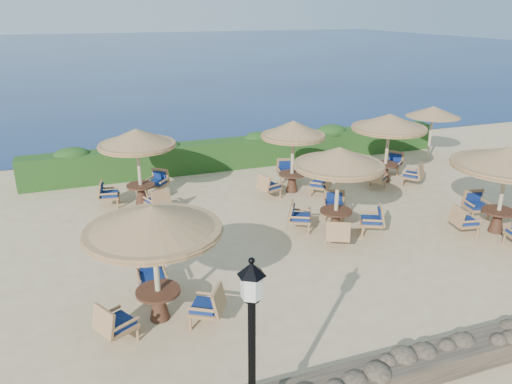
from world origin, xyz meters
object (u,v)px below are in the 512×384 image
Objects in this scene: cafe_set_1 at (338,176)px; cafe_set_2 at (506,172)px; lamp_post at (252,374)px; cafe_set_4 at (293,145)px; cafe_set_0 at (154,239)px; cafe_set_3 at (138,152)px; cafe_set_5 at (388,135)px; extra_parasol at (433,112)px.

cafe_set_1 is 0.88× the size of cafe_set_2.
cafe_set_4 is (5.29, 10.40, 0.22)m from lamp_post.
cafe_set_3 is (0.60, 6.98, -0.07)m from cafe_set_0.
cafe_set_5 is (9.85, 6.18, -0.09)m from cafe_set_0.
extra_parasol is 3.87m from cafe_set_5.
cafe_set_5 is (-0.47, 5.19, -0.08)m from cafe_set_2.
cafe_set_0 is (-13.28, -7.93, -0.24)m from extra_parasol.
cafe_set_5 is at bearing 40.69° from cafe_set_1.
lamp_post is 1.38× the size of extra_parasol.
cafe_set_2 is (10.33, 0.98, -0.02)m from cafe_set_0.
cafe_set_4 is at bearing -167.68° from extra_parasol.
cafe_set_2 is 1.17× the size of cafe_set_3.
cafe_set_2 is at bearing 27.63° from lamp_post.
cafe_set_2 is 11.43m from cafe_set_3.
lamp_post is 1.04× the size of cafe_set_2.
cafe_set_1 is at bearing -139.31° from cafe_set_5.
cafe_set_3 and cafe_set_5 have the same top height.
cafe_set_0 is 0.90× the size of cafe_set_2.
cafe_set_5 is (-3.43, -1.76, -0.34)m from extra_parasol.
cafe_set_5 is at bearing 32.08° from cafe_set_0.
lamp_post reaches higher than cafe_set_5.
lamp_post is at bearing -127.07° from cafe_set_1.
extra_parasol is at bearing 27.14° from cafe_set_5.
cafe_set_2 and cafe_set_3 have the same top height.
cafe_set_1 is at bearing 52.93° from lamp_post.
extra_parasol is at bearing 30.85° from cafe_set_0.
cafe_set_5 is (3.89, -0.16, 0.06)m from cafe_set_4.
cafe_set_0 is 11.63m from cafe_set_5.
extra_parasol is 0.75× the size of cafe_set_2.
cafe_set_5 is at bearing -2.36° from cafe_set_4.
cafe_set_4 is 3.89m from cafe_set_5.
cafe_set_1 reaches higher than extra_parasol.
cafe_set_1 is at bearing 159.89° from cafe_set_2.
cafe_set_2 is 6.91m from cafe_set_4.
lamp_post is at bearing -89.58° from cafe_set_3.
cafe_set_3 is at bearing 148.36° from cafe_set_2.
cafe_set_4 is (5.37, -0.64, -0.08)m from cafe_set_3.
cafe_set_4 is at bearing 86.75° from cafe_set_1.
extra_parasol is (12.60, 12.00, 0.62)m from lamp_post.
cafe_set_1 is (5.08, 6.72, 0.23)m from lamp_post.
cafe_set_4 and cafe_set_5 have the same top height.
lamp_post is at bearing -116.94° from cafe_set_4.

